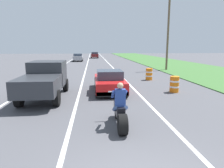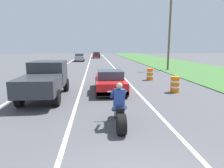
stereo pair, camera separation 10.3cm
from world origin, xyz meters
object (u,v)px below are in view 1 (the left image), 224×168
(sports_car_red, at_px, (109,82))
(distant_car_far_ahead, at_px, (78,57))
(construction_barrel_nearest, at_px, (174,84))
(construction_barrel_mid, at_px, (149,74))
(distant_car_further_ahead, at_px, (95,55))
(motorcycle_with_rider, at_px, (120,111))
(pickup_truck_left_lane_dark_grey, at_px, (45,78))

(sports_car_red, height_order, distant_car_far_ahead, distant_car_far_ahead)
(construction_barrel_nearest, height_order, distant_car_far_ahead, distant_car_far_ahead)
(construction_barrel_mid, relative_size, distant_car_further_ahead, 0.25)
(motorcycle_with_rider, bearing_deg, pickup_truck_left_lane_dark_grey, 128.30)
(construction_barrel_nearest, relative_size, distant_car_further_ahead, 0.25)
(motorcycle_with_rider, bearing_deg, distant_car_far_ahead, 96.36)
(sports_car_red, xyz_separation_m, distant_car_further_ahead, (-0.43, 37.99, 0.14))
(construction_barrel_nearest, height_order, construction_barrel_mid, same)
(pickup_truck_left_lane_dark_grey, height_order, construction_barrel_mid, pickup_truck_left_lane_dark_grey)
(distant_car_far_ahead, bearing_deg, pickup_truck_left_lane_dark_grey, -89.74)
(construction_barrel_mid, height_order, distant_car_further_ahead, distant_car_further_ahead)
(pickup_truck_left_lane_dark_grey, distance_m, distant_car_far_ahead, 28.53)
(sports_car_red, relative_size, construction_barrel_mid, 4.30)
(distant_car_further_ahead, bearing_deg, distant_car_far_ahead, -107.31)
(pickup_truck_left_lane_dark_grey, distance_m, distant_car_further_ahead, 39.47)
(pickup_truck_left_lane_dark_grey, height_order, distant_car_further_ahead, pickup_truck_left_lane_dark_grey)
(construction_barrel_nearest, distance_m, distant_car_far_ahead, 28.90)
(motorcycle_with_rider, xyz_separation_m, construction_barrel_mid, (3.88, 9.91, -0.09))
(construction_barrel_mid, relative_size, distant_car_far_ahead, 0.25)
(sports_car_red, bearing_deg, motorcycle_with_rider, -91.20)
(sports_car_red, height_order, construction_barrel_mid, sports_car_red)
(distant_car_far_ahead, bearing_deg, distant_car_further_ahead, 72.69)
(pickup_truck_left_lane_dark_grey, bearing_deg, sports_car_red, 20.07)
(distant_car_further_ahead, bearing_deg, pickup_truck_left_lane_dark_grey, -94.71)
(sports_car_red, height_order, distant_car_further_ahead, distant_car_further_ahead)
(sports_car_red, distance_m, construction_barrel_nearest, 4.09)
(construction_barrel_nearest, xyz_separation_m, construction_barrel_mid, (-0.28, 4.69, 0.00))
(construction_barrel_nearest, height_order, distant_car_further_ahead, distant_car_further_ahead)
(motorcycle_with_rider, relative_size, construction_barrel_mid, 2.21)
(sports_car_red, bearing_deg, construction_barrel_nearest, -8.88)
(distant_car_far_ahead, bearing_deg, motorcycle_with_rider, -83.64)
(sports_car_red, xyz_separation_m, construction_barrel_mid, (3.76, 4.06, -0.13))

